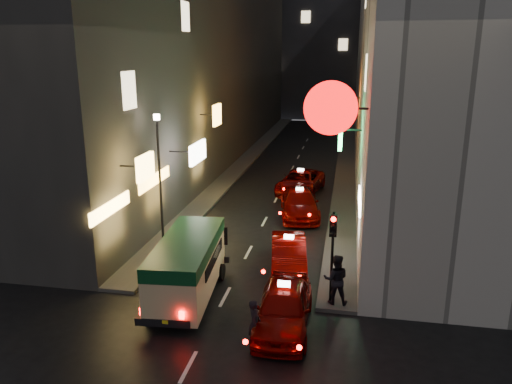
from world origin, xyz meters
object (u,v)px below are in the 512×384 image
Objects in this scene: taxi_near at (284,303)px; traffic_light at (333,239)px; pedestrian_crossing at (254,320)px; minibus at (188,261)px; lamp_post at (160,172)px.

taxi_near is 2.90m from traffic_light.
pedestrian_crossing is at bearing -127.08° from traffic_light.
minibus is 0.91× the size of lamp_post.
taxi_near is at bearing -20.54° from minibus.
minibus reaches higher than taxi_near.
traffic_light is at bearing 48.74° from taxi_near.
traffic_light is (5.35, 0.27, 1.19)m from minibus.
minibus is at bearing -59.29° from lamp_post.
taxi_near is at bearing -131.26° from traffic_light.
pedestrian_crossing is at bearing -51.72° from lamp_post.
lamp_post is at bearing 120.71° from minibus.
minibus is 5.49m from traffic_light.
taxi_near is at bearing -40.89° from pedestrian_crossing.
taxi_near is (3.85, -1.44, -0.60)m from minibus.
pedestrian_crossing is (-0.76, -1.28, 0.02)m from taxi_near.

